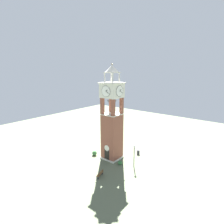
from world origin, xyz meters
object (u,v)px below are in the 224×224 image
object	(u,v)px
park_bench	(100,174)
lamp_post	(134,152)
clock_tower	(112,122)
trash_bin	(138,152)

from	to	relation	value
park_bench	lamp_post	bearing A→B (deg)	68.00
park_bench	clock_tower	bearing A→B (deg)	111.97
park_bench	lamp_post	distance (m)	6.88
trash_bin	park_bench	bearing A→B (deg)	-93.51
trash_bin	clock_tower	bearing A→B (deg)	-123.97
clock_tower	lamp_post	distance (m)	6.61
clock_tower	lamp_post	xyz separation A→B (m)	(4.86, 0.03, -4.48)
clock_tower	park_bench	distance (m)	9.33
park_bench	trash_bin	world-z (taller)	park_bench
clock_tower	park_bench	xyz separation A→B (m)	(2.42, -6.00, -6.72)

